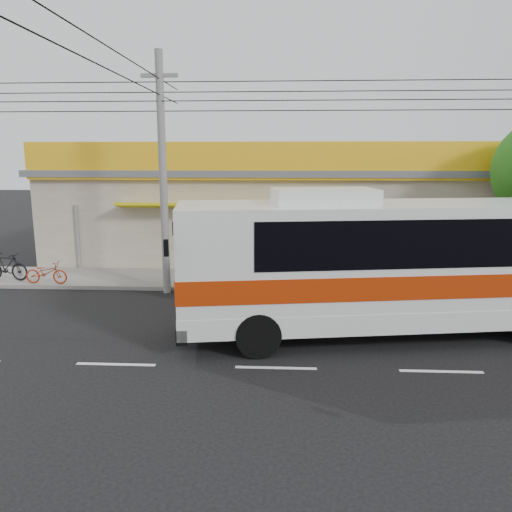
{
  "coord_description": "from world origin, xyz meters",
  "views": [
    {
      "loc": [
        0.11,
        -13.97,
        5.13
      ],
      "look_at": [
        -0.73,
        2.0,
        1.9
      ],
      "focal_mm": 35.0,
      "sensor_mm": 36.0,
      "label": 1
    }
  ],
  "objects_px": {
    "coach_bus": "(428,257)",
    "motorbike_dark": "(6,266)",
    "utility_pole": "(160,95)",
    "motorbike_red": "(46,273)"
  },
  "relations": [
    {
      "from": "motorbike_dark",
      "to": "motorbike_red",
      "type": "bearing_deg",
      "value": -95.74
    },
    {
      "from": "coach_bus",
      "to": "motorbike_dark",
      "type": "height_order",
      "value": "coach_bus"
    },
    {
      "from": "coach_bus",
      "to": "motorbike_dark",
      "type": "bearing_deg",
      "value": 153.42
    },
    {
      "from": "coach_bus",
      "to": "motorbike_red",
      "type": "xyz_separation_m",
      "value": [
        -13.46,
        4.49,
        -1.68
      ]
    },
    {
      "from": "coach_bus",
      "to": "motorbike_red",
      "type": "relative_size",
      "value": 8.31
    },
    {
      "from": "coach_bus",
      "to": "motorbike_red",
      "type": "height_order",
      "value": "coach_bus"
    },
    {
      "from": "motorbike_red",
      "to": "utility_pole",
      "type": "bearing_deg",
      "value": -93.68
    },
    {
      "from": "motorbike_dark",
      "to": "utility_pole",
      "type": "bearing_deg",
      "value": -89.95
    },
    {
      "from": "motorbike_red",
      "to": "utility_pole",
      "type": "relative_size",
      "value": 0.05
    },
    {
      "from": "utility_pole",
      "to": "coach_bus",
      "type": "bearing_deg",
      "value": -25.05
    }
  ]
}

